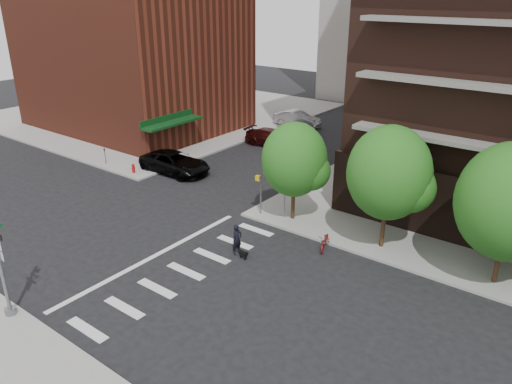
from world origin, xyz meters
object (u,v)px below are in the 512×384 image
Objects in this scene: parked_car_silver at (297,119)px; traffic_signal at (1,265)px; dog_walker at (237,240)px; scooter at (325,241)px; parked_car_black at (175,163)px; fire_hydrant at (133,168)px; parked_car_maroon at (272,138)px.

traffic_signal is at bearing -172.93° from parked_car_silver.
scooter is at bearing -38.19° from dog_walker.
parked_car_black is (-7.73, 17.59, -1.87)m from traffic_signal.
parked_car_maroon reaches higher than fire_hydrant.
fire_hydrant is 0.42× the size of dog_walker.
parked_car_silver is at bearing 102.38° from traffic_signal.
traffic_signal is 3.41× the size of dog_walker.
fire_hydrant is at bearing 79.67° from dog_walker.
traffic_signal is 36.11m from parked_car_silver.
traffic_signal is 18.42m from fire_hydrant.
parked_car_silver reaches higher than scooter.
dog_walker is at bearing -121.94° from parked_car_black.
scooter is at bearing -148.81° from parked_car_silver.
parked_car_maroon is at bearing -12.30° from parked_car_black.
dog_walker is (14.44, -4.74, 0.33)m from fire_hydrant.
traffic_signal reaches higher than parked_car_maroon.
traffic_signal reaches higher than parked_car_black.
fire_hydrant is at bearing 133.11° from parked_car_black.
parked_car_silver is at bearing -1.84° from parked_car_black.
fire_hydrant is at bearing 168.11° from parked_car_silver.
fire_hydrant is at bearing 157.45° from parked_car_maroon.
parked_car_silver is 2.82× the size of dog_walker.
scooter is (15.71, -21.23, -0.34)m from parked_car_silver.
traffic_signal reaches higher than fire_hydrant.
fire_hydrant is 13.45m from parked_car_maroon.
parked_car_black is at bearing 44.95° from fire_hydrant.
parked_car_black is at bearing 148.09° from scooter.
parked_car_black is 3.26× the size of scooter.
fire_hydrant is 0.40× the size of scooter.
parked_car_silver is 2.70× the size of scooter.
fire_hydrant is at bearing 123.26° from traffic_signal.
parked_car_black reaches higher than fire_hydrant.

